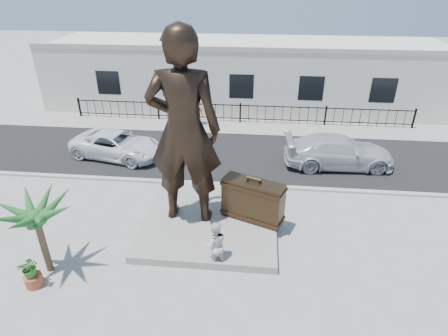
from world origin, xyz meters
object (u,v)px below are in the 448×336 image
Objects in this scene: statue at (184,130)px; tourist at (215,244)px; suitcase at (253,200)px; car_white at (117,145)px.

statue reaches higher than tourist.
car_white is (-7.42, 5.39, -0.44)m from suitcase.
statue is 4.13m from tourist.
car_white is at bearing -65.28° from tourist.
car_white is at bearing 165.92° from suitcase.
statue is at bearing -157.23° from suitcase.
tourist is at bearing 119.90° from statue.
suitcase is 0.48× the size of car_white.
statue reaches higher than suitcase.
statue is 1.49× the size of car_white.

